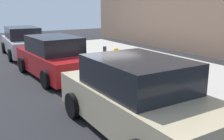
% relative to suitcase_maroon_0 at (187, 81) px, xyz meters
% --- Properties ---
extents(ground_plane, '(40.00, 40.00, 0.00)m').
position_rel_suitcase_maroon_0_xyz_m(ground_plane, '(3.94, 0.84, -0.46)').
color(ground_plane, black).
extents(sidewalk_curb, '(18.00, 5.00, 0.14)m').
position_rel_suitcase_maroon_0_xyz_m(sidewalk_curb, '(3.94, -1.66, -0.39)').
color(sidewalk_curb, '#ADA89E').
rests_on(sidewalk_curb, ground_plane).
extents(suitcase_maroon_0, '(0.38, 0.23, 0.91)m').
position_rel_suitcase_maroon_0_xyz_m(suitcase_maroon_0, '(0.00, 0.00, 0.00)').
color(suitcase_maroon_0, maroon).
rests_on(suitcase_maroon_0, sidewalk_curb).
extents(suitcase_teal_1, '(0.44, 0.19, 0.74)m').
position_rel_suitcase_maroon_0_xyz_m(suitcase_teal_1, '(0.50, 0.08, 0.02)').
color(suitcase_teal_1, '#0F606B').
rests_on(suitcase_teal_1, sidewalk_curb).
extents(suitcase_black_2, '(0.48, 0.26, 0.93)m').
position_rel_suitcase_maroon_0_xyz_m(suitcase_black_2, '(1.04, 0.10, 0.05)').
color(suitcase_black_2, black).
rests_on(suitcase_black_2, sidewalk_curb).
extents(suitcase_navy_3, '(0.41, 0.20, 0.85)m').
position_rel_suitcase_maroon_0_xyz_m(suitcase_navy_3, '(1.56, 0.04, -0.05)').
color(suitcase_navy_3, navy).
rests_on(suitcase_navy_3, sidewalk_curb).
extents(suitcase_olive_4, '(0.48, 0.24, 0.92)m').
position_rel_suitcase_maroon_0_xyz_m(suitcase_olive_4, '(2.08, 0.08, -0.03)').
color(suitcase_olive_4, '#59601E').
rests_on(suitcase_olive_4, sidewalk_curb).
extents(suitcase_silver_5, '(0.37, 0.21, 0.97)m').
position_rel_suitcase_maroon_0_xyz_m(suitcase_silver_5, '(2.59, 0.00, 0.02)').
color(suitcase_silver_5, '#9EA0A8').
rests_on(suitcase_silver_5, sidewalk_curb).
extents(suitcase_red_6, '(0.42, 0.21, 0.84)m').
position_rel_suitcase_maroon_0_xyz_m(suitcase_red_6, '(3.07, 0.09, -0.01)').
color(suitcase_red_6, red).
rests_on(suitcase_red_6, sidewalk_curb).
extents(fire_hydrant, '(0.39, 0.21, 0.83)m').
position_rel_suitcase_maroon_0_xyz_m(fire_hydrant, '(4.07, 0.04, 0.11)').
color(fire_hydrant, '#D89E0C').
rests_on(fire_hydrant, sidewalk_curb).
extents(bollard_post, '(0.16, 0.16, 0.81)m').
position_rel_suitcase_maroon_0_xyz_m(bollard_post, '(4.80, 0.19, 0.08)').
color(bollard_post, '#333338').
rests_on(bollard_post, sidewalk_curb).
extents(parked_car_beige_0, '(4.40, 2.13, 1.65)m').
position_rel_suitcase_maroon_0_xyz_m(parked_car_beige_0, '(-1.07, 2.72, 0.31)').
color(parked_car_beige_0, tan).
rests_on(parked_car_beige_0, ground_plane).
extents(parked_car_red_1, '(4.50, 2.19, 1.59)m').
position_rel_suitcase_maroon_0_xyz_m(parked_car_red_1, '(4.38, 2.72, 0.28)').
color(parked_car_red_1, '#AD1619').
rests_on(parked_car_red_1, ground_plane).
extents(parked_car_silver_2, '(4.70, 2.16, 1.60)m').
position_rel_suitcase_maroon_0_xyz_m(parked_car_silver_2, '(9.69, 2.72, 0.29)').
color(parked_car_silver_2, '#B2B5BA').
rests_on(parked_car_silver_2, ground_plane).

